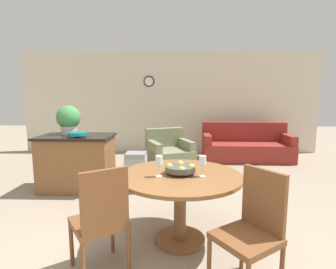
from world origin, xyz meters
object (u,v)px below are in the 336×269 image
Objects in this scene: wine_glass_left at (159,161)px; armchair at (169,154)px; kitchen_island at (77,162)px; potted_plant at (69,119)px; couch at (246,148)px; teal_bowl at (77,134)px; dining_chair_near_right at (253,226)px; wine_glass_right at (203,161)px; dining_table at (180,189)px; dining_chair_near_left at (101,217)px; fruit_bowl at (180,168)px; trash_bin at (136,172)px.

wine_glass_left reaches higher than armchair.
potted_plant is (-0.16, 0.13, 0.70)m from kitchen_island.
couch is (3.47, 2.01, -0.85)m from potted_plant.
wine_glass_left is 0.18× the size of kitchen_island.
wine_glass_left is 4.25m from couch.
teal_bowl is 0.44m from potted_plant.
wine_glass_right is at bearing -4.76° from dining_chair_near_right.
dining_chair_near_left reaches higher than dining_table.
dining_chair_near_left is at bearing -140.07° from fruit_bowl.
fruit_bowl is at bearing 4.59° from dining_table.
trash_bin is at bearing -4.89° from dining_chair_near_right.
potted_plant is (-2.05, 1.76, 0.26)m from wine_glass_right.
armchair is at bearing 71.81° from trash_bin.
dining_chair_near_left is 1.07m from wine_glass_right.
fruit_bowl is 0.27× the size of kitchen_island.
potted_plant reaches higher than dining_chair_near_right.
kitchen_island is (-1.67, 1.54, -0.12)m from dining_table.
dining_chair_near_right is at bearing -43.80° from teal_bowl.
couch is (3.31, 2.14, -0.15)m from kitchen_island.
trash_bin is 0.54× the size of armchair.
dining_chair_near_left is 2.33m from kitchen_island.
armchair is at bearing 47.76° from dining_chair_near_left.
dining_chair_near_right is (1.22, -0.11, 0.00)m from dining_chair_near_left.
dining_chair_near_left is 0.83× the size of armchair.
dining_chair_near_right is 3.74m from armchair.
teal_bowl is at bearing 80.45° from dining_chair_near_left.
wine_glass_left is at bearing -47.20° from teal_bowl.
dining_chair_near_right reaches higher than wine_glass_right.
dining_chair_near_right is 0.82× the size of kitchen_island.
armchair is (0.01, 3.09, -0.61)m from wine_glass_left.
fruit_bowl is at bearing 160.23° from wine_glass_right.
dining_table is 4.04m from couch.
dining_chair_near_right is 1.02m from wine_glass_left.
wine_glass_left is (0.45, 0.46, 0.37)m from dining_chair_near_left.
wine_glass_right is 0.44× the size of potted_plant.
dining_table is 2.14m from teal_bowl.
trash_bin is at bearing -2.38° from kitchen_island.
dining_chair_near_left is 3.07× the size of fruit_bowl.
wine_glass_right is 1.91m from trash_bin.
kitchen_island reaches higher than dining_table.
potted_plant is (-0.25, 0.29, 0.21)m from teal_bowl.
fruit_bowl is 0.25m from wine_glass_left.
fruit_bowl is 0.65× the size of potted_plant.
wine_glass_right is (0.22, -0.08, 0.32)m from dining_table.
wine_glass_left is 3.15m from armchair.
dining_chair_near_right is 2.51m from trash_bin.
wine_glass_right is at bearing -19.77° from fruit_bowl.
couch is at bearing -48.81° from dining_chair_near_right.
dining_table is 1.32× the size of dining_chair_near_left.
couch is at bearing 66.00° from dining_table.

